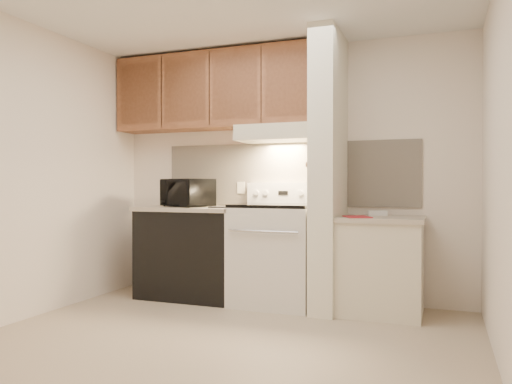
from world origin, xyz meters
The scene contains 49 objects.
floor centered at (0.00, 0.00, 0.00)m, with size 3.60×3.60×0.00m, color tan.
wall_back centered at (0.00, 1.50, 1.25)m, with size 3.60×0.02×2.50m, color white.
wall_left centered at (-1.80, 0.00, 1.25)m, with size 0.02×3.00×2.50m, color white.
wall_right centered at (1.80, 0.00, 1.25)m, with size 0.02×3.00×2.50m, color white.
backsplash centered at (0.00, 1.49, 1.24)m, with size 2.60×0.02×0.63m, color beige.
range_body centered at (0.00, 1.16, 0.46)m, with size 0.76×0.65×0.92m, color silver.
oven_window centered at (0.00, 0.84, 0.50)m, with size 0.50×0.01×0.30m, color black.
oven_handle centered at (0.00, 0.80, 0.72)m, with size 0.02×0.02×0.65m, color silver.
cooktop centered at (0.00, 1.16, 0.94)m, with size 0.74×0.64×0.03m, color black.
range_backguard centered at (0.00, 1.44, 1.05)m, with size 0.76×0.08×0.20m, color silver.
range_display centered at (0.00, 1.40, 1.05)m, with size 0.10×0.01×0.04m, color black.
range_knob_left_outer centered at (-0.28, 1.40, 1.05)m, with size 0.05×0.05×0.02m, color silver.
range_knob_left_inner centered at (-0.18, 1.40, 1.05)m, with size 0.05×0.05×0.02m, color silver.
range_knob_right_inner centered at (0.18, 1.40, 1.05)m, with size 0.05×0.05×0.02m, color silver.
range_knob_right_outer centered at (0.28, 1.40, 1.05)m, with size 0.05×0.05×0.02m, color silver.
dishwasher_front centered at (-0.88, 1.17, 0.43)m, with size 1.00×0.63×0.87m, color black.
left_countertop centered at (-0.88, 1.17, 0.89)m, with size 1.04×0.67×0.04m, color #B7AA95.
spoon_rest centered at (-0.48, 0.97, 0.92)m, with size 0.22×0.07×0.02m, color black.
teal_jar centered at (-0.93, 1.35, 0.95)m, with size 0.08×0.08×0.09m, color #2E6F61.
outlet centered at (-0.48, 1.48, 1.10)m, with size 0.08×0.01×0.12m, color beige.
microwave centered at (-0.93, 1.15, 1.05)m, with size 0.50×0.34×0.28m, color black.
partition_pillar centered at (0.51, 1.15, 1.25)m, with size 0.22×0.70×2.50m, color white.
pillar_trim centered at (0.39, 1.15, 1.30)m, with size 0.01×0.70×0.04m, color brown.
knife_strip centered at (0.39, 1.10, 1.32)m, with size 0.02×0.42×0.04m, color black.
knife_blade_a centered at (0.38, 0.94, 1.22)m, with size 0.01×0.04×0.16m, color silver.
knife_handle_a centered at (0.38, 0.95, 1.37)m, with size 0.02×0.02×0.10m, color black.
knife_blade_b centered at (0.38, 1.03, 1.21)m, with size 0.01×0.04×0.18m, color silver.
knife_handle_b centered at (0.38, 1.02, 1.37)m, with size 0.02×0.02×0.10m, color black.
knife_blade_c centered at (0.38, 1.11, 1.20)m, with size 0.01×0.04×0.20m, color silver.
knife_handle_c centered at (0.38, 1.09, 1.37)m, with size 0.02×0.02×0.10m, color black.
knife_blade_d centered at (0.38, 1.17, 1.22)m, with size 0.01×0.04×0.16m, color silver.
knife_handle_d centered at (0.38, 1.18, 1.37)m, with size 0.02×0.02×0.10m, color black.
knife_blade_e centered at (0.38, 1.25, 1.21)m, with size 0.01×0.04×0.18m, color silver.
knife_handle_e centered at (0.38, 1.26, 1.37)m, with size 0.02×0.02×0.10m, color black.
oven_mitt centered at (0.38, 1.32, 1.22)m, with size 0.03×0.09×0.22m, color gray.
right_cab_base centered at (0.97, 1.15, 0.40)m, with size 0.70×0.60×0.81m, color beige.
right_countertop centered at (0.97, 1.15, 0.83)m, with size 0.74×0.64×0.04m, color #B7AA95.
red_folder centered at (0.79, 1.00, 0.85)m, with size 0.20×0.27×0.01m, color #A92129.
white_box centered at (0.92, 1.33, 0.87)m, with size 0.17×0.11×0.04m, color white.
range_hood centered at (0.00, 1.28, 1.62)m, with size 0.78×0.44×0.15m, color beige.
hood_lip centered at (0.00, 1.07, 1.58)m, with size 0.78×0.04×0.06m, color beige.
upper_cabinets centered at (-0.69, 1.32, 2.08)m, with size 2.18×0.33×0.77m, color brown.
cab_door_a centered at (-1.51, 1.17, 2.08)m, with size 0.46×0.01×0.63m, color brown.
cab_gap_a centered at (-1.23, 1.16, 2.08)m, with size 0.01×0.01×0.73m, color black.
cab_door_b centered at (-0.96, 1.17, 2.08)m, with size 0.46×0.01×0.63m, color brown.
cab_gap_b centered at (-0.69, 1.16, 2.08)m, with size 0.01×0.01×0.73m, color black.
cab_door_c centered at (-0.42, 1.17, 2.08)m, with size 0.46×0.01×0.63m, color brown.
cab_gap_c centered at (-0.14, 1.16, 2.08)m, with size 0.01×0.01×0.73m, color black.
cab_door_d centered at (0.13, 1.17, 2.08)m, with size 0.46×0.01×0.63m, color brown.
Camera 1 is at (1.48, -3.30, 1.12)m, focal length 35.00 mm.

